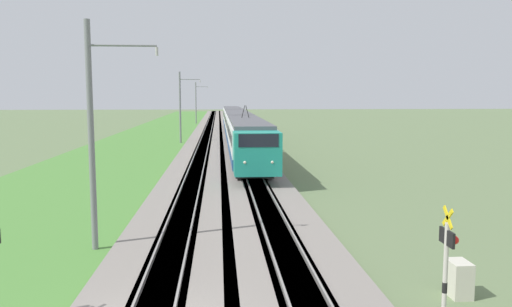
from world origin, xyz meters
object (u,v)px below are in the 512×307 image
Objects in this scene: crossing_signal_far at (447,260)px; equipment_cabinet at (459,279)px; catenary_mast_near at (93,135)px; passenger_train at (238,124)px; catenary_mast_mid at (181,107)px; catenary_mast_far at (196,103)px.

equipment_cabinet is at bearing 57.35° from crossing_signal_far.
passenger_train is at bearing -9.09° from catenary_mast_near.
catenary_mast_near is (7.37, 9.77, 2.40)m from crossing_signal_far.
catenary_mast_mid is 1.01× the size of catenary_mast_far.
catenary_mast_mid is 8.28× the size of equipment_cabinet.
catenary_mast_far is at bearing 96.12° from crossing_signal_far.
passenger_train is 7.58× the size of catenary_mast_near.
catenary_mast_far reaches higher than crossing_signal_far.
passenger_train is at bearing -83.83° from catenary_mast_mid.
catenary_mast_near is 12.94m from equipment_cabinet.
catenary_mast_far reaches higher than passenger_train.
catenary_mast_far is at bearing -0.00° from catenary_mast_mid.
catenary_mast_mid is at bearing 0.00° from catenary_mast_near.
catenary_mast_near is 8.13× the size of equipment_cabinet.
crossing_signal_far is 3.09× the size of equipment_cabinet.
crossing_signal_far is at bearing -168.77° from catenary_mast_mid.
crossing_signal_far is 12.47m from catenary_mast_near.
passenger_train is at bearing 5.43° from equipment_cabinet.
catenary_mast_near is at bearing -180.00° from catenary_mast_mid.
crossing_signal_far is (-49.95, -2.96, -0.35)m from passenger_train.
catenary_mast_near reaches higher than equipment_cabinet.
catenary_mast_near is at bearing 66.48° from equipment_cabinet.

